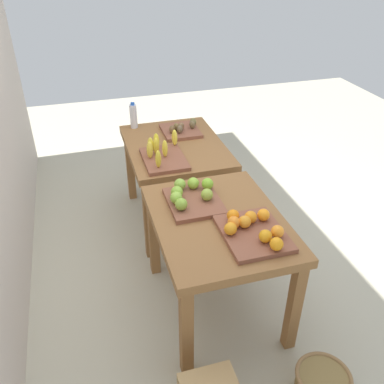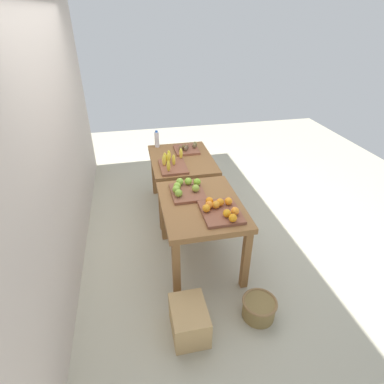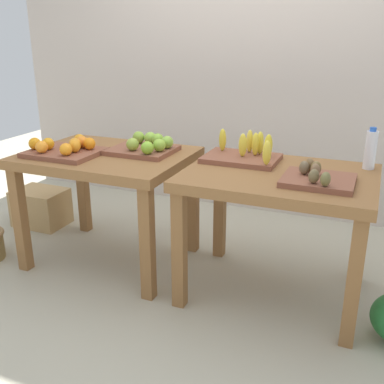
{
  "view_description": "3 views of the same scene",
  "coord_description": "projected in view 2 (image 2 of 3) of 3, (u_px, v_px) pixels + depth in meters",
  "views": [
    {
      "loc": [
        -2.54,
        0.75,
        2.28
      ],
      "look_at": [
        0.0,
        0.01,
        0.62
      ],
      "focal_mm": 38.77,
      "sensor_mm": 36.0,
      "label": 1
    },
    {
      "loc": [
        -3.07,
        0.62,
        2.42
      ],
      "look_at": [
        -0.03,
        -0.02,
        0.58
      ],
      "focal_mm": 28.57,
      "sensor_mm": 36.0,
      "label": 2
    },
    {
      "loc": [
        1.04,
        -2.42,
        1.49
      ],
      "look_at": [
        0.03,
        -0.0,
        0.57
      ],
      "focal_mm": 42.83,
      "sensor_mm": 36.0,
      "label": 3
    }
  ],
  "objects": [
    {
      "name": "ground_plane",
      "position": [
        190.0,
        229.0,
        3.93
      ],
      "size": [
        8.0,
        8.0,
        0.0
      ],
      "primitive_type": "plane",
      "color": "#AEA992"
    },
    {
      "name": "back_wall",
      "position": [
        52.0,
        122.0,
        2.92
      ],
      "size": [
        4.4,
        0.12,
        3.0
      ],
      "primitive_type": "cube",
      "color": "beige",
      "rests_on": "ground_plane"
    },
    {
      "name": "display_table_left",
      "position": [
        201.0,
        212.0,
        3.12
      ],
      "size": [
        1.04,
        0.8,
        0.76
      ],
      "color": "brown",
      "rests_on": "ground_plane"
    },
    {
      "name": "display_table_right",
      "position": [
        182.0,
        165.0,
        4.07
      ],
      "size": [
        1.04,
        0.8,
        0.76
      ],
      "color": "brown",
      "rests_on": "ground_plane"
    },
    {
      "name": "orange_bin",
      "position": [
        221.0,
        210.0,
        2.89
      ],
      "size": [
        0.45,
        0.37,
        0.11
      ],
      "color": "brown",
      "rests_on": "display_table_left"
    },
    {
      "name": "apple_bin",
      "position": [
        186.0,
        189.0,
        3.22
      ],
      "size": [
        0.41,
        0.35,
        0.11
      ],
      "color": "brown",
      "rests_on": "display_table_left"
    },
    {
      "name": "banana_crate",
      "position": [
        172.0,
        164.0,
        3.75
      ],
      "size": [
        0.44,
        0.32,
        0.17
      ],
      "color": "brown",
      "rests_on": "display_table_right"
    },
    {
      "name": "kiwi_bin",
      "position": [
        187.0,
        149.0,
        4.2
      ],
      "size": [
        0.36,
        0.33,
        0.1
      ],
      "color": "brown",
      "rests_on": "display_table_right"
    },
    {
      "name": "water_bottle",
      "position": [
        157.0,
        139.0,
        4.28
      ],
      "size": [
        0.07,
        0.07,
        0.24
      ],
      "color": "silver",
      "rests_on": "display_table_right"
    },
    {
      "name": "watermelon_pile",
      "position": [
        187.0,
        170.0,
        5.09
      ],
      "size": [
        0.68,
        0.32,
        0.28
      ],
      "color": "#366638",
      "rests_on": "ground_plane"
    },
    {
      "name": "wicker_basket",
      "position": [
        259.0,
        308.0,
        2.76
      ],
      "size": [
        0.32,
        0.32,
        0.2
      ],
      "color": "olive",
      "rests_on": "ground_plane"
    },
    {
      "name": "cardboard_produce_box",
      "position": [
        189.0,
        320.0,
        2.6
      ],
      "size": [
        0.4,
        0.3,
        0.29
      ],
      "primitive_type": "cube",
      "color": "tan",
      "rests_on": "ground_plane"
    }
  ]
}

